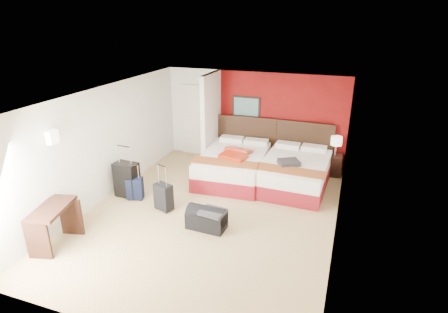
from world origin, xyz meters
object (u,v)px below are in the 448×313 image
at_px(red_suitcase_open, 236,153).
at_px(desk, 55,226).
at_px(nightstand, 334,165).
at_px(suitcase_black, 127,181).
at_px(suitcase_charcoal, 164,198).
at_px(bed_right, 294,173).
at_px(table_lamp, 336,146).
at_px(duffel_bag, 207,219).
at_px(suitcase_navy, 135,189).
at_px(bed_left, 233,166).

bearing_deg(red_suitcase_open, desk, -109.23).
xyz_separation_m(nightstand, suitcase_black, (-4.33, -2.84, 0.12)).
relative_size(nightstand, suitcase_charcoal, 0.97).
relative_size(bed_right, table_lamp, 4.42).
relative_size(suitcase_black, duffel_bag, 1.05).
distance_m(suitcase_black, duffel_bag, 2.30).
distance_m(red_suitcase_open, desk, 4.35).
height_order(suitcase_navy, desk, desk).
xyz_separation_m(suitcase_charcoal, desk, (-1.19, -1.80, 0.11)).
bearing_deg(bed_left, suitcase_charcoal, -116.59).
distance_m(bed_left, suitcase_black, 2.64).
bearing_deg(bed_left, desk, -121.65).
height_order(suitcase_charcoal, suitcase_navy, suitcase_charcoal).
bearing_deg(suitcase_black, bed_right, 31.55).
distance_m(suitcase_navy, duffel_bag, 2.04).
relative_size(table_lamp, suitcase_charcoal, 0.88).
xyz_separation_m(suitcase_black, desk, (-0.12, -2.08, -0.00)).
height_order(nightstand, suitcase_charcoal, suitcase_charcoal).
bearing_deg(suitcase_navy, bed_right, 13.79).
xyz_separation_m(suitcase_black, suitcase_charcoal, (1.07, -0.27, -0.12)).
bearing_deg(desk, suitcase_navy, 66.37).
bearing_deg(suitcase_charcoal, suitcase_navy, -175.31).
distance_m(bed_right, nightstand, 1.31).
distance_m(table_lamp, suitcase_navy, 5.05).
bearing_deg(suitcase_navy, suitcase_charcoal, -30.93).
bearing_deg(suitcase_navy, duffel_bag, -32.92).
bearing_deg(suitcase_charcoal, duffel_bag, 1.25).
height_order(bed_right, desk, desk).
distance_m(bed_left, red_suitcase_open, 0.41).
bearing_deg(suitcase_charcoal, nightstand, 62.59).
bearing_deg(suitcase_black, suitcase_charcoal, -10.83).
bearing_deg(table_lamp, bed_right, -130.74).
relative_size(bed_left, suitcase_navy, 4.53).
bearing_deg(red_suitcase_open, suitcase_charcoal, -105.83).
relative_size(red_suitcase_open, duffel_bag, 1.14).
bearing_deg(nightstand, desk, -133.45).
xyz_separation_m(red_suitcase_open, duffel_bag, (0.15, -2.31, -0.53)).
xyz_separation_m(red_suitcase_open, suitcase_charcoal, (-0.98, -1.95, -0.44)).
bearing_deg(desk, duffel_bag, 18.28).
relative_size(suitcase_charcoal, duffel_bag, 0.75).
xyz_separation_m(bed_left, red_suitcase_open, (0.10, -0.10, 0.39)).
xyz_separation_m(table_lamp, desk, (-4.45, -4.92, -0.40)).
xyz_separation_m(nightstand, suitcase_navy, (-4.09, -2.90, -0.03)).
bearing_deg(duffel_bag, suitcase_charcoal, 165.19).
distance_m(suitcase_charcoal, desk, 2.16).
height_order(bed_left, duffel_bag, bed_left).
relative_size(nightstand, suitcase_navy, 1.11).
distance_m(suitcase_charcoal, duffel_bag, 1.18).
bearing_deg(suitcase_navy, desk, -116.70).
height_order(table_lamp, suitcase_black, table_lamp).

